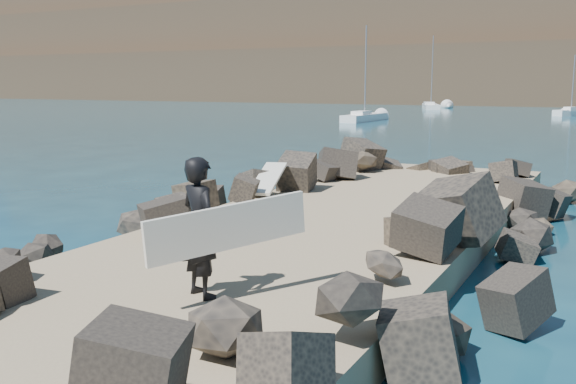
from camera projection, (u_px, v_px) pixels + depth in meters
name	position (u px, v px, depth m)	size (l,w,h in m)	color
ground	(311.00, 259.00, 12.64)	(800.00, 800.00, 0.00)	#0F384C
jetty	(261.00, 271.00, 10.84)	(6.00, 26.00, 0.60)	#8C7759
riprap_left	(145.00, 235.00, 12.56)	(2.60, 22.00, 1.00)	black
riprap_right	(439.00, 275.00, 9.92)	(2.60, 22.00, 1.00)	black
surfboard_resting	(268.00, 183.00, 15.60)	(0.54, 2.15, 0.07)	white
surfer_with_board	(204.00, 227.00, 8.45)	(1.46, 2.08, 1.89)	black
sailboat_e	(431.00, 106.00, 87.56)	(4.50, 8.49, 9.94)	white
sailboat_b	(571.00, 112.00, 68.99)	(3.42, 5.27, 6.59)	white
sailboat_a	(364.00, 117.00, 58.86)	(1.97, 7.35, 8.75)	white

